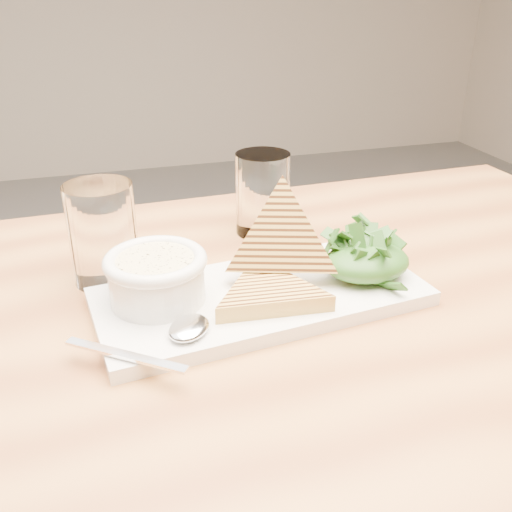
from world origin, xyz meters
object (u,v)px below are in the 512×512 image
object	(u,v)px
platter	(261,296)
glass_near	(103,234)
table_top	(223,374)
glass_far	(263,194)
soup_bowl	(157,283)

from	to	relation	value
platter	glass_near	size ratio (longest dim) A/B	3.03
table_top	glass_near	distance (m)	0.23
glass_near	table_top	bearing A→B (deg)	-63.94
platter	glass_far	xyz separation A→B (m)	(0.06, 0.19, 0.05)
platter	glass_far	distance (m)	0.21
glass_near	glass_far	distance (m)	0.24
table_top	glass_near	xyz separation A→B (m)	(-0.10, 0.20, 0.08)
table_top	glass_far	world-z (taller)	glass_far
table_top	glass_far	bearing A→B (deg)	65.43
platter	glass_near	world-z (taller)	glass_near
glass_far	glass_near	bearing A→B (deg)	-159.53
platter	glass_near	xyz separation A→B (m)	(-0.16, 0.11, 0.05)
table_top	glass_near	size ratio (longest dim) A/B	10.91
table_top	platter	bearing A→B (deg)	52.90
table_top	soup_bowl	xyz separation A→B (m)	(-0.05, 0.10, 0.06)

